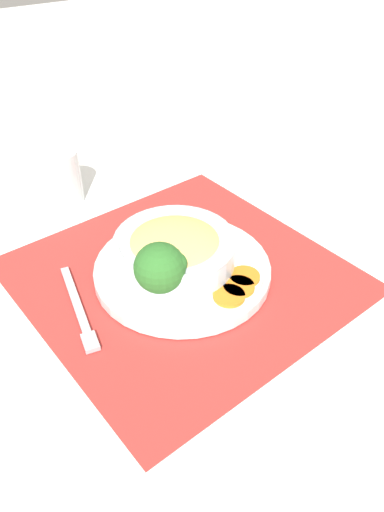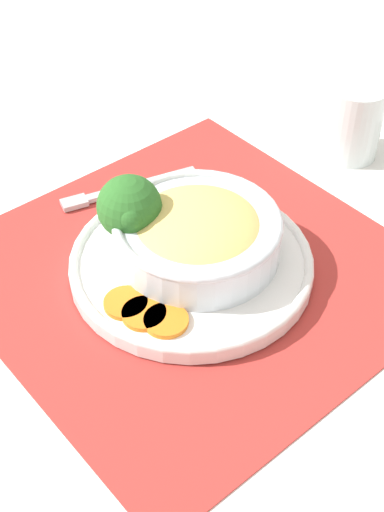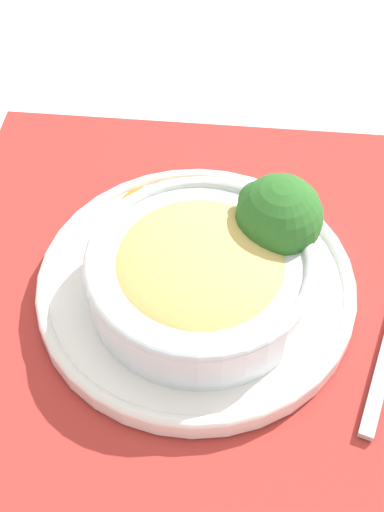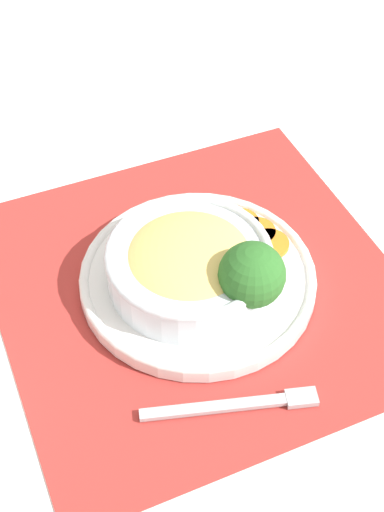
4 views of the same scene
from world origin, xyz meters
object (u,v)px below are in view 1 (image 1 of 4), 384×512
(bowl, at_px, (175,248))
(broccoli_floret, at_px, (160,268))
(water_glass, at_px, (61,180))
(fork, at_px, (81,315))

(bowl, bearing_deg, broccoli_floret, 44.91)
(water_glass, bearing_deg, broccoli_floret, 93.10)
(bowl, height_order, broccoli_floret, broccoli_floret)
(water_glass, bearing_deg, fork, 73.75)
(broccoli_floret, distance_m, fork, 0.13)
(bowl, relative_size, broccoli_floret, 2.10)
(broccoli_floret, bearing_deg, water_glass, -86.90)
(bowl, bearing_deg, water_glass, -76.17)
(bowl, xyz_separation_m, water_glass, (0.07, -0.30, -0.00))
(water_glass, distance_m, fork, 0.33)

